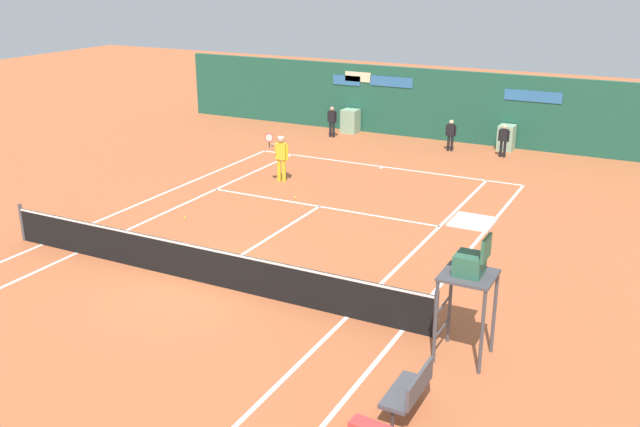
# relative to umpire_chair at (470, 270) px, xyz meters

# --- Properties ---
(ground_plane) EXTENTS (80.00, 80.00, 0.01)m
(ground_plane) POSITION_rel_umpire_chair_xyz_m (-6.75, 1.05, -1.87)
(ground_plane) COLOR #BC6038
(tennis_net) EXTENTS (12.10, 0.10, 1.07)m
(tennis_net) POSITION_rel_umpire_chair_xyz_m (-6.75, 0.47, -1.36)
(tennis_net) COLOR #4C4C51
(tennis_net) RESTS_ON ground_plane
(sponsor_back_wall) EXTENTS (25.00, 1.02, 3.04)m
(sponsor_back_wall) POSITION_rel_umpire_chair_xyz_m (-6.76, 17.44, -0.40)
(sponsor_back_wall) COLOR #1E5642
(sponsor_back_wall) RESTS_ON ground_plane
(umpire_chair) EXTENTS (1.00, 1.00, 2.86)m
(umpire_chair) POSITION_rel_umpire_chair_xyz_m (0.00, 0.00, 0.00)
(umpire_chair) COLOR #47474C
(umpire_chair) RESTS_ON ground_plane
(player_bench) EXTENTS (0.54, 1.18, 0.88)m
(player_bench) POSITION_rel_umpire_chair_xyz_m (-0.28, -2.29, -1.37)
(player_bench) COLOR #38383D
(player_bench) RESTS_ON ground_plane
(player_on_baseline) EXTENTS (0.54, 0.76, 1.85)m
(player_on_baseline) POSITION_rel_umpire_chair_xyz_m (-9.23, 8.71, -0.89)
(player_on_baseline) COLOR yellow
(player_on_baseline) RESTS_ON ground_plane
(ball_kid_right_post) EXTENTS (0.43, 0.19, 1.30)m
(ball_kid_right_post) POSITION_rel_umpire_chair_xyz_m (-5.22, 15.70, -1.12)
(ball_kid_right_post) COLOR black
(ball_kid_right_post) RESTS_ON ground_plane
(ball_kid_centre_post) EXTENTS (0.46, 0.19, 1.37)m
(ball_kid_centre_post) POSITION_rel_umpire_chair_xyz_m (-10.68, 15.70, -1.08)
(ball_kid_centre_post) COLOR black
(ball_kid_centre_post) RESTS_ON ground_plane
(ball_kid_left_post) EXTENTS (0.44, 0.18, 1.33)m
(ball_kid_left_post) POSITION_rel_umpire_chair_xyz_m (-3.05, 15.70, -1.11)
(ball_kid_left_post) COLOR black
(ball_kid_left_post) RESTS_ON ground_plane
(tennis_ball_mid_court) EXTENTS (0.07, 0.07, 0.07)m
(tennis_ball_mid_court) POSITION_rel_umpire_chair_xyz_m (-7.85, 7.26, -1.84)
(tennis_ball_mid_court) COLOR #CCE033
(tennis_ball_mid_court) RESTS_ON ground_plane
(tennis_ball_near_service_line) EXTENTS (0.07, 0.07, 0.07)m
(tennis_ball_near_service_line) POSITION_rel_umpire_chair_xyz_m (-9.85, 3.95, -1.84)
(tennis_ball_near_service_line) COLOR #CCE033
(tennis_ball_near_service_line) RESTS_ON ground_plane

